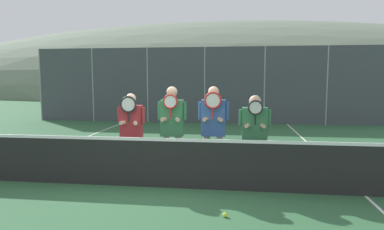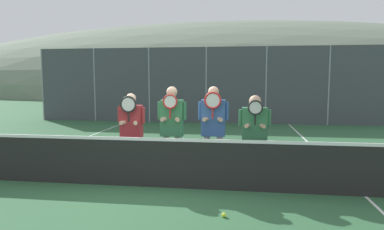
{
  "view_description": "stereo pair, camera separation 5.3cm",
  "coord_description": "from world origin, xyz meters",
  "views": [
    {
      "loc": [
        1.48,
        -6.01,
        2.0
      ],
      "look_at": [
        0.58,
        0.75,
        1.28
      ],
      "focal_mm": 32.0,
      "sensor_mm": 36.0,
      "label": 1
    },
    {
      "loc": [
        1.54,
        -6.0,
        2.0
      ],
      "look_at": [
        0.58,
        0.75,
        1.28
      ],
      "focal_mm": 32.0,
      "sensor_mm": 36.0,
      "label": 2
    }
  ],
  "objects": [
    {
      "name": "fence_back",
      "position": [
        0.0,
        9.43,
        1.71
      ],
      "size": [
        15.99,
        0.06,
        3.42
      ],
      "color": "gray",
      "rests_on": "ground_plane"
    },
    {
      "name": "player_center_left",
      "position": [
        0.22,
        0.49,
        1.09
      ],
      "size": [
        0.57,
        0.34,
        1.85
      ],
      "color": "white",
      "rests_on": "ground_plane"
    },
    {
      "name": "tennis_net",
      "position": [
        0.0,
        0.0,
        0.48
      ],
      "size": [
        9.9,
        0.09,
        1.03
      ],
      "color": "gray",
      "rests_on": "ground_plane"
    },
    {
      "name": "ground_plane",
      "position": [
        0.0,
        0.0,
        0.0
      ],
      "size": [
        120.0,
        120.0,
        0.0
      ],
      "primitive_type": "plane",
      "color": "#2D5B38"
    },
    {
      "name": "clubhouse_building",
      "position": [
        0.27,
        18.17,
        1.67
      ],
      "size": [
        12.43,
        5.5,
        3.29
      ],
      "color": "beige",
      "rests_on": "ground_plane"
    },
    {
      "name": "court_line_right_sideline",
      "position": [
        3.68,
        3.0,
        0.0
      ],
      "size": [
        0.05,
        16.0,
        0.01
      ],
      "primitive_type": "cube",
      "color": "white",
      "rests_on": "ground_plane"
    },
    {
      "name": "player_center_right",
      "position": [
        1.02,
        0.6,
        1.11
      ],
      "size": [
        0.6,
        0.34,
        1.85
      ],
      "color": "white",
      "rests_on": "ground_plane"
    },
    {
      "name": "hill_distant",
      "position": [
        0.0,
        50.81,
        0.0
      ],
      "size": [
        105.78,
        58.77,
        20.57
      ],
      "color": "slate",
      "rests_on": "ground_plane"
    },
    {
      "name": "tennis_ball_on_court",
      "position": [
        1.33,
        -1.21,
        0.03
      ],
      "size": [
        0.07,
        0.07,
        0.07
      ],
      "color": "#CCDB33",
      "rests_on": "ground_plane"
    },
    {
      "name": "player_rightmost",
      "position": [
        1.82,
        0.6,
        1.01
      ],
      "size": [
        0.61,
        0.34,
        1.69
      ],
      "color": "white",
      "rests_on": "ground_plane"
    },
    {
      "name": "player_leftmost",
      "position": [
        -0.63,
        0.6,
        1.01
      ],
      "size": [
        0.56,
        0.34,
        1.71
      ],
      "color": "#56565B",
      "rests_on": "ground_plane"
    },
    {
      "name": "court_line_left_sideline",
      "position": [
        -3.68,
        3.0,
        0.0
      ],
      "size": [
        0.05,
        16.0,
        0.01
      ],
      "primitive_type": "cube",
      "color": "white",
      "rests_on": "ground_plane"
    },
    {
      "name": "car_far_left",
      "position": [
        -4.56,
        11.48,
        0.86
      ],
      "size": [
        4.62,
        1.96,
        1.67
      ],
      "color": "slate",
      "rests_on": "ground_plane"
    },
    {
      "name": "car_center",
      "position": [
        5.44,
        11.91,
        0.92
      ],
      "size": [
        4.6,
        2.06,
        1.79
      ],
      "color": "navy",
      "rests_on": "ground_plane"
    },
    {
      "name": "car_left_of_center",
      "position": [
        0.44,
        11.9,
        0.96
      ],
      "size": [
        4.02,
        2.03,
        1.9
      ],
      "color": "#285638",
      "rests_on": "ground_plane"
    }
  ]
}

